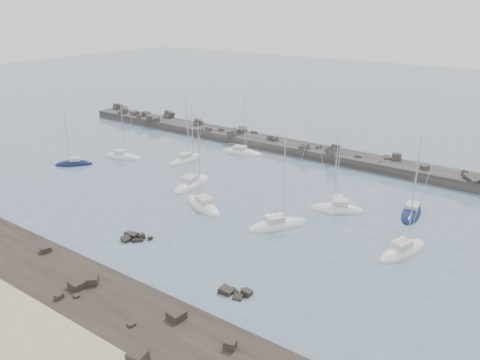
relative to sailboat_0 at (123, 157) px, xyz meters
name	(u,v)px	position (x,y,z in m)	size (l,w,h in m)	color
ground	(200,223)	(32.36, -14.19, -0.15)	(400.00, 400.00, 0.00)	slate
rock_shelf	(73,297)	(32.42, -36.17, -0.13)	(140.00, 12.00, 1.92)	black
rock_cluster_near	(134,238)	(27.90, -23.03, -0.06)	(4.29, 3.23, 1.46)	black
rock_cluster_far	(233,293)	(46.47, -25.58, -0.12)	(3.58, 2.36, 1.40)	black
breakwater	(282,148)	(24.06, 23.79, 0.17)	(115.00, 7.46, 5.26)	#302D2B
sailboat_0	(123,157)	(0.00, 0.00, 0.00)	(8.45, 4.72, 12.89)	white
sailboat_1	(186,160)	(11.92, 6.11, -0.01)	(3.31, 8.85, 13.73)	white
sailboat_2	(74,164)	(-4.51, -8.52, 0.00)	(6.77, 6.50, 11.51)	#0F183F
sailboat_3	(192,185)	(21.61, -3.52, 0.01)	(3.92, 9.97, 15.43)	white
sailboat_4	(242,153)	(18.40, 16.55, -0.02)	(9.56, 4.45, 14.40)	white
sailboat_5	(203,206)	(29.07, -9.52, 0.01)	(9.54, 5.97, 14.58)	white
sailboat_6	(337,205)	(46.08, 2.86, -0.01)	(3.31, 7.56, 11.68)	white
sailboat_7	(278,226)	(42.10, -8.62, 0.00)	(7.49, 9.15, 14.44)	white
sailboat_8	(411,213)	(56.61, 6.63, -0.01)	(3.76, 8.83, 13.48)	#0F183F
sailboat_9	(337,210)	(46.88, 1.34, 0.01)	(8.60, 5.80, 13.33)	white
sailboat_10	(403,251)	(59.08, -5.77, 0.00)	(5.36, 9.24, 14.04)	white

